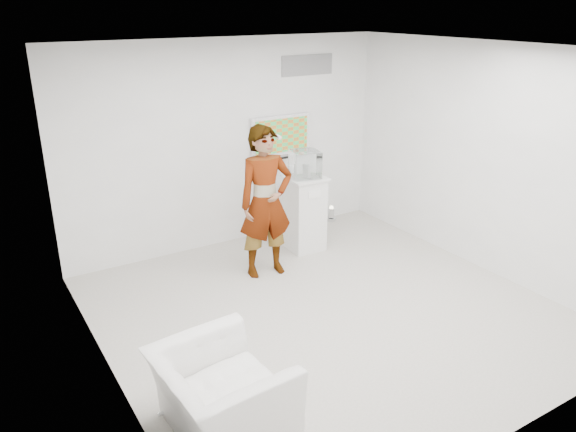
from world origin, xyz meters
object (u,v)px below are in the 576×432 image
object	(u,v)px
person	(266,202)
armchair	(222,395)
floor_uplight	(331,214)
tv	(280,135)
pedestal	(305,213)

from	to	relation	value
person	armchair	bearing A→B (deg)	-120.73
person	armchair	xyz separation A→B (m)	(-1.81, -2.41, -0.65)
floor_uplight	tv	bearing A→B (deg)	173.65
armchair	person	bearing A→B (deg)	-40.48
tv	floor_uplight	bearing A→B (deg)	-6.35
armchair	floor_uplight	bearing A→B (deg)	-49.98
tv	person	distance (m)	1.62
person	pedestal	distance (m)	1.07
armchair	tv	bearing A→B (deg)	-40.99
armchair	floor_uplight	distance (m)	5.09
person	pedestal	size ratio (longest dim) A/B	1.82
pedestal	armchair	bearing A→B (deg)	-133.71
person	tv	bearing A→B (deg)	57.75
tv	armchair	world-z (taller)	tv
armchair	pedestal	bearing A→B (deg)	-47.24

